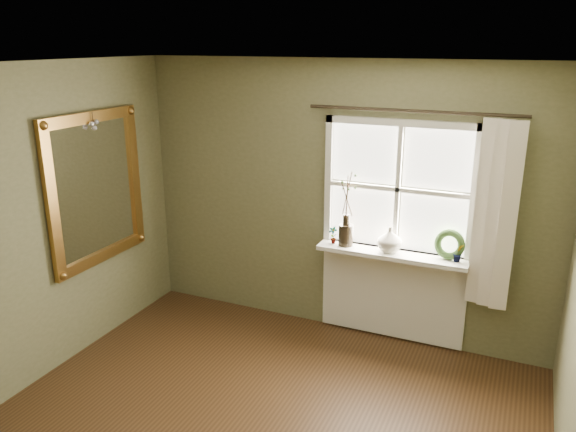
% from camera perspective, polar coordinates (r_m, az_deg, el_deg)
% --- Properties ---
extents(ceiling, '(4.50, 4.50, 0.00)m').
position_cam_1_polar(ceiling, '(3.05, -8.22, 14.47)').
color(ceiling, silver).
rests_on(ceiling, ground).
extents(wall_back, '(4.00, 0.10, 2.60)m').
position_cam_1_polar(wall_back, '(5.34, 5.42, 1.65)').
color(wall_back, '#666643').
rests_on(wall_back, ground).
extents(window_frame, '(1.36, 0.06, 1.24)m').
position_cam_1_polar(window_frame, '(5.09, 11.11, 2.70)').
color(window_frame, white).
rests_on(window_frame, wall_back).
extents(window_sill, '(1.36, 0.26, 0.04)m').
position_cam_1_polar(window_sill, '(5.17, 10.46, -3.81)').
color(window_sill, white).
rests_on(window_sill, wall_back).
extents(window_apron, '(1.36, 0.04, 0.88)m').
position_cam_1_polar(window_apron, '(5.44, 10.48, -7.75)').
color(window_apron, white).
rests_on(window_apron, ground).
extents(dark_jug, '(0.14, 0.14, 0.20)m').
position_cam_1_polar(dark_jug, '(5.23, 5.90, -1.94)').
color(dark_jug, black).
rests_on(dark_jug, window_sill).
extents(cream_vase, '(0.26, 0.26, 0.23)m').
position_cam_1_polar(cream_vase, '(5.12, 10.28, -2.37)').
color(cream_vase, beige).
rests_on(cream_vase, window_sill).
extents(wreath, '(0.29, 0.16, 0.28)m').
position_cam_1_polar(wreath, '(5.08, 16.05, -3.10)').
color(wreath, '#2F4C22').
rests_on(wreath, window_sill).
extents(potted_plant_left, '(0.10, 0.08, 0.16)m').
position_cam_1_polar(potted_plant_left, '(5.27, 4.61, -1.94)').
color(potted_plant_left, '#2F4C22').
rests_on(potted_plant_left, window_sill).
extents(potted_plant_right, '(0.11, 0.10, 0.16)m').
position_cam_1_polar(potted_plant_right, '(5.04, 16.94, -3.60)').
color(potted_plant_right, '#2F4C22').
rests_on(potted_plant_right, window_sill).
extents(curtain, '(0.36, 0.12, 1.59)m').
position_cam_1_polar(curtain, '(4.92, 20.32, 0.01)').
color(curtain, silver).
rests_on(curtain, wall_back).
extents(curtain_rod, '(1.84, 0.03, 0.03)m').
position_cam_1_polar(curtain_rod, '(4.88, 12.59, 10.37)').
color(curtain_rod, black).
rests_on(curtain_rod, wall_back).
extents(gilt_mirror, '(0.10, 1.16, 1.38)m').
position_cam_1_polar(gilt_mirror, '(5.36, -18.91, 2.69)').
color(gilt_mirror, white).
rests_on(gilt_mirror, wall_left).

